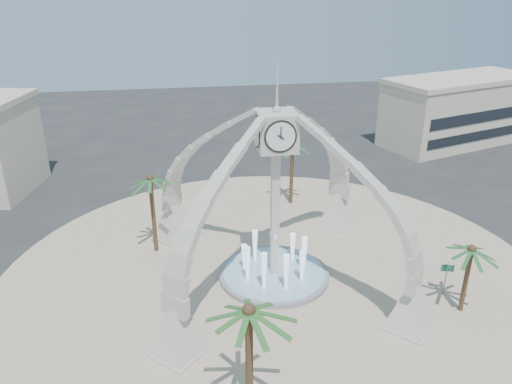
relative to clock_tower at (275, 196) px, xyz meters
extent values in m
plane|color=#282828|center=(0.00, 0.00, -6.49)|extent=(140.00, 140.00, 0.00)
cylinder|color=tan|center=(0.00, 0.00, -6.46)|extent=(40.00, 40.00, 0.06)
cube|color=beige|center=(0.00, 0.00, -1.59)|extent=(0.55, 0.55, 9.80)
cube|color=beige|center=(0.00, 0.00, 4.56)|extent=(2.50, 2.50, 2.50)
cone|color=beige|center=(0.00, 0.00, 7.81)|extent=(0.20, 0.20, 4.00)
cylinder|color=white|center=(0.00, -1.29, 4.56)|extent=(1.84, 0.04, 1.84)
pyramid|color=beige|center=(7.07, 7.07, -4.89)|extent=(3.80, 3.80, 3.20)
pyramid|color=beige|center=(-7.07, 7.07, -4.89)|extent=(3.80, 3.80, 3.20)
pyramid|color=beige|center=(-7.07, -7.07, -4.89)|extent=(3.80, 3.80, 3.20)
pyramid|color=beige|center=(7.07, -7.07, -4.89)|extent=(3.80, 3.80, 3.20)
cylinder|color=gray|center=(0.00, 0.00, -6.29)|extent=(8.00, 8.00, 0.40)
cylinder|color=#8CB8D2|center=(0.00, 0.00, -6.07)|extent=(7.40, 7.40, 0.04)
cone|color=white|center=(0.00, 0.00, -4.47)|extent=(0.60, 0.60, 3.20)
cube|color=beige|center=(30.00, 28.00, -2.49)|extent=(21.49, 13.79, 8.00)
cube|color=beige|center=(30.00, 28.00, 1.81)|extent=(21.87, 14.17, 0.60)
cylinder|color=brown|center=(11.27, -5.94, -4.11)|extent=(0.31, 0.31, 4.76)
cylinder|color=brown|center=(-8.53, 5.27, -3.29)|extent=(0.34, 0.34, 6.41)
cylinder|color=brown|center=(4.18, 12.50, -3.42)|extent=(0.36, 0.36, 6.14)
cylinder|color=brown|center=(-3.65, -11.80, -3.35)|extent=(0.39, 0.39, 6.28)
cylinder|color=slate|center=(11.08, -4.04, -5.24)|extent=(0.08, 0.08, 2.51)
cube|color=#165A3D|center=(11.08, -4.04, -4.38)|extent=(0.83, 0.27, 0.50)
cube|color=white|center=(11.08, -4.04, -4.38)|extent=(0.90, 0.26, 0.57)
camera|label=1|loc=(-6.44, -30.33, 13.63)|focal=35.00mm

